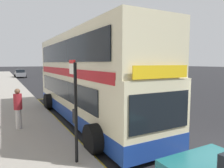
# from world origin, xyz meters

# --- Properties ---
(ground_plane) EXTENTS (260.00, 260.00, 0.00)m
(ground_plane) POSITION_xyz_m (0.00, 32.00, 0.00)
(ground_plane) COLOR black
(double_decker_bus) EXTENTS (3.15, 11.51, 4.40)m
(double_decker_bus) POSITION_xyz_m (-2.46, 6.08, 2.07)
(double_decker_bus) COLOR beige
(double_decker_bus) RESTS_ON ground
(bus_bay_markings) EXTENTS (3.07, 14.91, 0.01)m
(bus_bay_markings) POSITION_xyz_m (-2.47, 5.97, 0.01)
(bus_bay_markings) COLOR yellow
(bus_bay_markings) RESTS_ON ground
(bus_stop_sign) EXTENTS (0.09, 0.51, 2.91)m
(bus_stop_sign) POSITION_xyz_m (-4.57, 1.51, 1.83)
(bus_stop_sign) COLOR black
(bus_stop_sign) RESTS_ON pavement_near
(parked_car_maroon_far) EXTENTS (2.09, 4.20, 1.62)m
(parked_car_maroon_far) POSITION_xyz_m (4.67, 51.83, 0.80)
(parked_car_maroon_far) COLOR maroon
(parked_car_maroon_far) RESTS_ON ground
(parked_car_grey_across) EXTENTS (2.09, 4.20, 1.62)m
(parked_car_grey_across) POSITION_xyz_m (-3.09, 40.30, 0.80)
(parked_car_grey_across) COLOR slate
(parked_car_grey_across) RESTS_ON ground
(pedestrian_waiting_near_sign) EXTENTS (0.34, 0.34, 1.74)m
(pedestrian_waiting_near_sign) POSITION_xyz_m (-5.79, 5.50, 1.09)
(pedestrian_waiting_near_sign) COLOR #B7B2AD
(pedestrian_waiting_near_sign) RESTS_ON pavement_near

